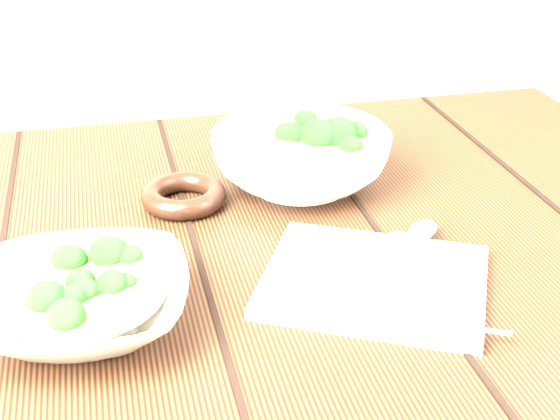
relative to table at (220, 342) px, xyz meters
name	(u,v)px	position (x,y,z in m)	size (l,w,h in m)	color
table	(220,342)	(0.00, 0.00, 0.00)	(1.20, 0.80, 0.75)	black
soup_bowl_front	(81,301)	(-0.14, -0.10, 0.15)	(0.22, 0.22, 0.05)	silver
soup_bowl_back	(301,157)	(0.13, 0.14, 0.16)	(0.26, 0.26, 0.08)	silver
trivet	(184,195)	(-0.02, 0.11, 0.13)	(0.10, 0.10, 0.02)	black
napkin	(374,281)	(0.14, -0.10, 0.13)	(0.21, 0.17, 0.01)	beige
spoon_left	(381,256)	(0.16, -0.07, 0.13)	(0.13, 0.14, 0.01)	#ABA597
spoon_right	(412,244)	(0.19, -0.06, 0.13)	(0.13, 0.14, 0.01)	#ABA597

